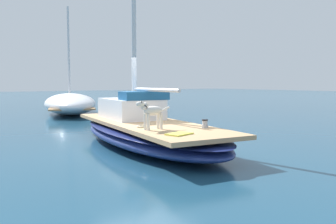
{
  "coord_description": "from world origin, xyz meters",
  "views": [
    {
      "loc": [
        -5.33,
        -8.31,
        1.78
      ],
      "look_at": [
        0.0,
        -1.0,
        1.01
      ],
      "focal_mm": 38.01,
      "sensor_mm": 36.0,
      "label": 1
    }
  ],
  "objects_px": {
    "sailboat_main": "(147,134)",
    "deck_winch": "(205,124)",
    "dog_white": "(152,112)",
    "moored_boat_far_astern": "(70,103)",
    "deck_towel": "(179,134)",
    "coiled_rope": "(143,126)"
  },
  "relations": [
    {
      "from": "deck_winch",
      "to": "coiled_rope",
      "type": "distance_m",
      "value": 1.53
    },
    {
      "from": "coiled_rope",
      "to": "deck_towel",
      "type": "distance_m",
      "value": 1.5
    },
    {
      "from": "deck_winch",
      "to": "moored_boat_far_astern",
      "type": "distance_m",
      "value": 12.91
    },
    {
      "from": "dog_white",
      "to": "sailboat_main",
      "type": "bearing_deg",
      "value": 61.3
    },
    {
      "from": "dog_white",
      "to": "deck_towel",
      "type": "relative_size",
      "value": 1.67
    },
    {
      "from": "dog_white",
      "to": "moored_boat_far_astern",
      "type": "distance_m",
      "value": 12.63
    },
    {
      "from": "deck_winch",
      "to": "deck_towel",
      "type": "xyz_separation_m",
      "value": [
        -1.18,
        -0.5,
        -0.08
      ]
    },
    {
      "from": "sailboat_main",
      "to": "deck_towel",
      "type": "bearing_deg",
      "value": -106.8
    },
    {
      "from": "deck_winch",
      "to": "coiled_rope",
      "type": "height_order",
      "value": "deck_winch"
    },
    {
      "from": "deck_towel",
      "to": "sailboat_main",
      "type": "bearing_deg",
      "value": 73.2
    },
    {
      "from": "deck_towel",
      "to": "moored_boat_far_astern",
      "type": "height_order",
      "value": "moored_boat_far_astern"
    },
    {
      "from": "sailboat_main",
      "to": "deck_towel",
      "type": "distance_m",
      "value": 2.54
    },
    {
      "from": "deck_towel",
      "to": "moored_boat_far_astern",
      "type": "xyz_separation_m",
      "value": [
        2.65,
        13.33,
        -0.09
      ]
    },
    {
      "from": "deck_winch",
      "to": "dog_white",
      "type": "bearing_deg",
      "value": 157.95
    },
    {
      "from": "deck_winch",
      "to": "deck_towel",
      "type": "distance_m",
      "value": 1.28
    },
    {
      "from": "coiled_rope",
      "to": "deck_towel",
      "type": "relative_size",
      "value": 0.58
    },
    {
      "from": "sailboat_main",
      "to": "deck_winch",
      "type": "xyz_separation_m",
      "value": [
        0.45,
        -1.9,
        0.42
      ]
    },
    {
      "from": "coiled_rope",
      "to": "moored_boat_far_astern",
      "type": "bearing_deg",
      "value": 77.51
    },
    {
      "from": "moored_boat_far_astern",
      "to": "deck_winch",
      "type": "bearing_deg",
      "value": -96.53
    },
    {
      "from": "moored_boat_far_astern",
      "to": "deck_towel",
      "type": "bearing_deg",
      "value": -101.24
    },
    {
      "from": "coiled_rope",
      "to": "moored_boat_far_astern",
      "type": "xyz_separation_m",
      "value": [
        2.62,
        11.82,
        -0.09
      ]
    },
    {
      "from": "sailboat_main",
      "to": "deck_winch",
      "type": "distance_m",
      "value": 2.0
    }
  ]
}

